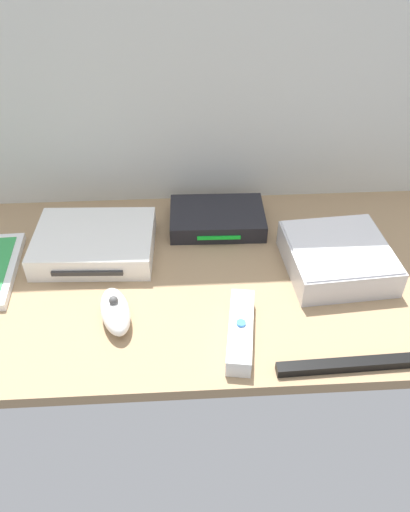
{
  "coord_description": "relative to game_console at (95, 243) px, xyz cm",
  "views": [
    {
      "loc": [
        -3.77,
        -65.65,
        59.03
      ],
      "look_at": [
        0.0,
        0.0,
        4.0
      ],
      "focal_mm": 35.67,
      "sensor_mm": 36.0,
      "label": 1
    }
  ],
  "objects": [
    {
      "name": "game_console",
      "position": [
        0.0,
        0.0,
        0.0
      ],
      "size": [
        21.67,
        17.2,
        4.4
      ],
      "rotation": [
        0.0,
        0.0,
        -0.04
      ],
      "color": "white",
      "rests_on": "ground_plane"
    },
    {
      "name": "sensor_bar",
      "position": [
        40.36,
        -28.29,
        -1.5
      ],
      "size": [
        24.05,
        2.56,
        1.4
      ],
      "primitive_type": "cube",
      "rotation": [
        0.0,
        0.0,
        0.03
      ],
      "color": "black",
      "rests_on": "ground_plane"
    },
    {
      "name": "mini_computer",
      "position": [
        42.39,
        -6.47,
        0.44
      ],
      "size": [
        18.2,
        18.2,
        5.3
      ],
      "rotation": [
        0.0,
        0.0,
        0.07
      ],
      "color": "silver",
      "rests_on": "ground_plane"
    },
    {
      "name": "back_wall",
      "position": [
        19.51,
        17.63,
        29.8
      ],
      "size": [
        110.0,
        1.2,
        64.0
      ],
      "primitive_type": "cube",
      "color": "silver",
      "rests_on": "ground"
    },
    {
      "name": "ground_plane",
      "position": [
        19.51,
        -6.97,
        -3.2
      ],
      "size": [
        100.0,
        48.0,
        2.0
      ],
      "primitive_type": "cube",
      "color": "#9E7F5B",
      "rests_on": "ground"
    },
    {
      "name": "remote_wand",
      "position": [
        24.01,
        -21.79,
        -0.69
      ],
      "size": [
        5.82,
        15.18,
        3.4
      ],
      "rotation": [
        0.0,
        0.0,
        -0.15
      ],
      "color": "white",
      "rests_on": "ground_plane"
    },
    {
      "name": "network_router",
      "position": [
        22.66,
        7.01,
        -0.5
      ],
      "size": [
        18.28,
        12.7,
        3.4
      ],
      "rotation": [
        0.0,
        0.0,
        -0.02
      ],
      "color": "black",
      "rests_on": "ground_plane"
    },
    {
      "name": "remote_nunchuk",
      "position": [
        5.0,
        -17.12,
        -0.16
      ],
      "size": [
        6.64,
        10.76,
        5.1
      ],
      "rotation": [
        0.0,
        0.0,
        0.24
      ],
      "color": "white",
      "rests_on": "ground_plane"
    }
  ]
}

